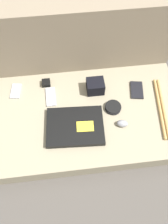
# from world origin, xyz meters

# --- Properties ---
(ground_plane) EXTENTS (8.00, 8.00, 0.00)m
(ground_plane) POSITION_xyz_m (0.00, 0.00, 0.00)
(ground_plane) COLOR #4C4742
(couch_seat) EXTENTS (1.14, 0.62, 0.12)m
(couch_seat) POSITION_xyz_m (0.00, 0.00, 0.06)
(couch_seat) COLOR gray
(couch_seat) RESTS_ON ground_plane
(couch_backrest) EXTENTS (1.14, 0.20, 0.54)m
(couch_backrest) POSITION_xyz_m (0.00, 0.41, 0.27)
(couch_backrest) COLOR #7F705B
(couch_backrest) RESTS_ON ground_plane
(laptop) EXTENTS (0.32, 0.24, 0.03)m
(laptop) POSITION_xyz_m (-0.06, -0.08, 0.14)
(laptop) COLOR black
(laptop) RESTS_ON couch_seat
(computer_mouse) EXTENTS (0.07, 0.05, 0.04)m
(computer_mouse) POSITION_xyz_m (0.20, -0.09, 0.14)
(computer_mouse) COLOR gray
(computer_mouse) RESTS_ON couch_seat
(speaker_puck) EXTENTS (0.09, 0.09, 0.02)m
(speaker_puck) POSITION_xyz_m (0.17, 0.02, 0.13)
(speaker_puck) COLOR black
(speaker_puck) RESTS_ON couch_seat
(phone_silver) EXTENTS (0.07, 0.11, 0.01)m
(phone_silver) POSITION_xyz_m (-0.38, 0.20, 0.13)
(phone_silver) COLOR #B7B7BC
(phone_silver) RESTS_ON couch_seat
(phone_black) EXTENTS (0.06, 0.13, 0.01)m
(phone_black) POSITION_xyz_m (-0.18, 0.13, 0.13)
(phone_black) COLOR #B7B7BC
(phone_black) RESTS_ON couch_seat
(phone_small) EXTENTS (0.09, 0.13, 0.01)m
(phone_small) POSITION_xyz_m (0.33, 0.12, 0.13)
(phone_small) COLOR black
(phone_small) RESTS_ON couch_seat
(camera_pouch) EXTENTS (0.10, 0.09, 0.08)m
(camera_pouch) POSITION_xyz_m (0.08, 0.15, 0.16)
(camera_pouch) COLOR black
(camera_pouch) RESTS_ON couch_seat
(charger_brick) EXTENTS (0.05, 0.05, 0.03)m
(charger_brick) POSITION_xyz_m (-0.20, 0.23, 0.14)
(charger_brick) COLOR black
(charger_brick) RESTS_ON couch_seat
(drumstick_pair) EXTENTS (0.08, 0.39, 0.02)m
(drumstick_pair) POSITION_xyz_m (0.44, -0.02, 0.13)
(drumstick_pair) COLOR tan
(drumstick_pair) RESTS_ON couch_seat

